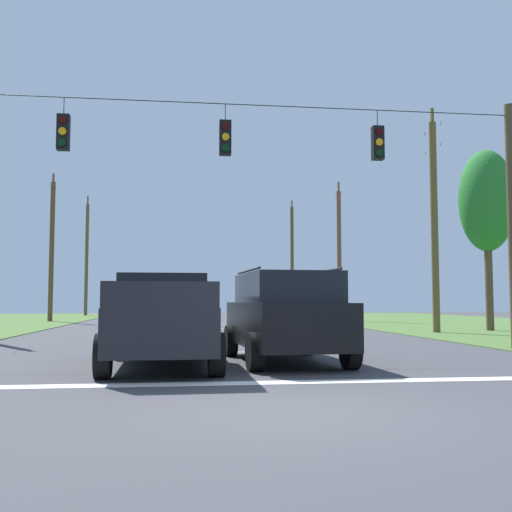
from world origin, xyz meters
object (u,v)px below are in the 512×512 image
Objects in this scene: utility_pole_near_left at (292,259)px; utility_pole_far_right at (339,253)px; suv_black at (285,315)px; tree_roadside_far_right at (487,202)px; distant_car_crossing_white at (138,317)px; utility_pole_distant_right at (52,249)px; pickup_truck at (162,320)px; utility_pole_mid_right at (434,221)px; overhead_signal_span at (225,207)px; utility_pole_distant_left at (87,256)px.

utility_pole_far_right is at bearing -89.71° from utility_pole_near_left.
suv_black is 0.59× the size of tree_roadside_far_right.
distant_car_crossing_white is 20.36m from utility_pole_distant_right.
utility_pole_distant_right is at bearing 106.08° from pickup_truck.
suv_black is at bearing 9.43° from pickup_truck.
distant_car_crossing_white is at bearing -167.07° from utility_pole_mid_right.
utility_pole_near_left is at bearing 70.62° from distant_car_crossing_white.
suv_black is 42.96m from utility_pole_near_left.
overhead_signal_span is 3.42× the size of suv_black.
utility_pole_mid_right is 36.65m from utility_pole_distant_left.
utility_pole_near_left is at bearing -0.95° from utility_pole_distant_left.
utility_pole_mid_right is 30.94m from utility_pole_near_left.
utility_pole_distant_right is at bearing 175.53° from utility_pole_far_right.
utility_pole_far_right is (10.89, 25.99, 3.52)m from pickup_truck.
suv_black is (2.70, 0.45, 0.09)m from pickup_truck.
utility_pole_far_right is (11.95, 17.30, 3.70)m from distant_car_crossing_white.
suv_black is at bearing -65.48° from distant_car_crossing_white.
pickup_truck is at bearing -134.14° from utility_pole_mid_right.
utility_pole_distant_left is at bearing 126.44° from tree_roadside_far_right.
suv_black is 0.45× the size of utility_pole_distant_left.
utility_pole_mid_right is 14.50m from utility_pole_far_right.
suv_black is 17.47m from tree_roadside_far_right.
distant_car_crossing_white is 36.04m from utility_pole_near_left.
utility_pole_mid_right reaches higher than tree_roadside_far_right.
distant_car_crossing_white is 0.46× the size of utility_pole_mid_right.
utility_pole_distant_left is (-19.14, 31.25, 0.55)m from utility_pole_mid_right.
pickup_truck is at bearing -138.23° from tree_roadside_far_right.
overhead_signal_span is at bearing -76.47° from utility_pole_distant_left.
utility_pole_near_left reaches higher than distant_car_crossing_white.
suv_black reaches higher than pickup_truck.
utility_pole_distant_left is (-18.79, 0.31, 0.12)m from utility_pole_near_left.
overhead_signal_span is 6.91m from distant_car_crossing_white.
utility_pole_distant_right reaches higher than pickup_truck.
utility_pole_near_left reaches higher than pickup_truck.
utility_pole_distant_left reaches higher than utility_pole_distant_right.
utility_pole_distant_right is (-9.48, 24.36, 0.81)m from overhead_signal_span.
distant_car_crossing_white is 13.16m from utility_pole_mid_right.
utility_pole_far_right is 16.46m from utility_pole_near_left.
utility_pole_far_right is 0.86× the size of utility_pole_distant_left.
utility_pole_near_left is at bearing 75.71° from pickup_truck.
tree_roadside_far_right reaches higher than distant_car_crossing_white.
suv_black is 9.07m from distant_car_crossing_white.
overhead_signal_span is 3.08× the size of pickup_truck.
overhead_signal_span is 1.73× the size of utility_pole_distant_right.
tree_roadside_far_right is at bearing -83.48° from utility_pole_near_left.
utility_pole_distant_right is at bearing 111.46° from suv_black.
suv_black reaches higher than distant_car_crossing_white.
distant_car_crossing_white is at bearing 96.95° from pickup_truck.
utility_pole_far_right is 18.86m from utility_pole_distant_right.
utility_pole_distant_right reaches higher than overhead_signal_span.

